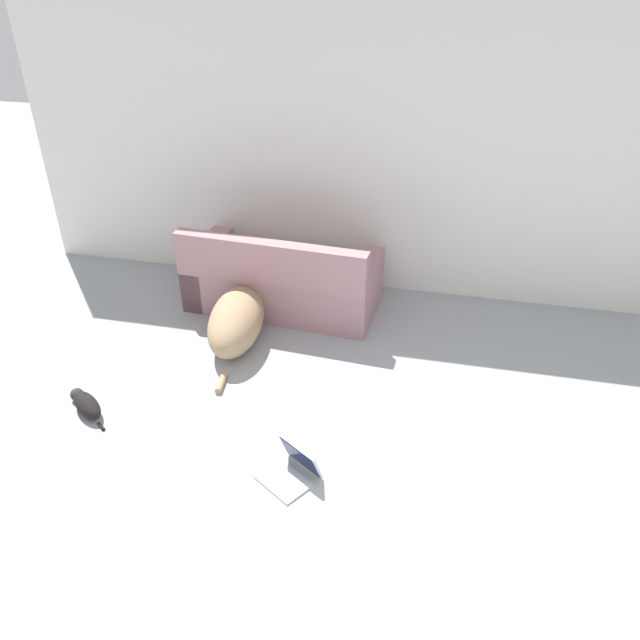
{
  "coord_description": "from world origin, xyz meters",
  "views": [
    {
      "loc": [
        0.39,
        -1.68,
        3.0
      ],
      "look_at": [
        -0.42,
        1.94,
        0.69
      ],
      "focal_mm": 35.0,
      "sensor_mm": 36.0,
      "label": 1
    }
  ],
  "objects_px": {
    "couch": "(282,282)",
    "dog": "(238,318)",
    "cat": "(86,404)",
    "laptop_open": "(293,467)"
  },
  "relations": [
    {
      "from": "couch",
      "to": "dog",
      "type": "xyz_separation_m",
      "value": [
        -0.23,
        -0.6,
        -0.06
      ]
    },
    {
      "from": "couch",
      "to": "dog",
      "type": "distance_m",
      "value": 0.64
    },
    {
      "from": "dog",
      "to": "cat",
      "type": "xyz_separation_m",
      "value": [
        -0.77,
        -1.18,
        -0.14
      ]
    },
    {
      "from": "dog",
      "to": "laptop_open",
      "type": "xyz_separation_m",
      "value": [
        0.87,
        -1.47,
        -0.13
      ]
    },
    {
      "from": "couch",
      "to": "cat",
      "type": "height_order",
      "value": "couch"
    },
    {
      "from": "cat",
      "to": "couch",
      "type": "bearing_deg",
      "value": -82.49
    },
    {
      "from": "couch",
      "to": "dog",
      "type": "bearing_deg",
      "value": 73.06
    },
    {
      "from": "dog",
      "to": "couch",
      "type": "bearing_deg",
      "value": -28.04
    },
    {
      "from": "couch",
      "to": "laptop_open",
      "type": "distance_m",
      "value": 2.17
    },
    {
      "from": "couch",
      "to": "laptop_open",
      "type": "relative_size",
      "value": 3.97
    }
  ]
}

